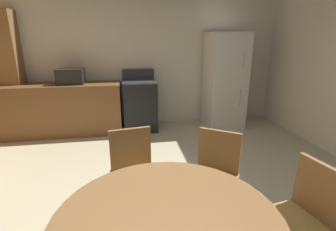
{
  "coord_description": "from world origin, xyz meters",
  "views": [
    {
      "loc": [
        -0.31,
        -1.91,
        1.64
      ],
      "look_at": [
        0.16,
        0.83,
        0.77
      ],
      "focal_mm": 26.26,
      "sensor_mm": 36.0,
      "label": 1
    }
  ],
  "objects_px": {
    "microwave": "(71,76)",
    "chair_northeast": "(215,173)",
    "chair_east": "(303,216)",
    "refrigerator": "(224,81)",
    "chair_north": "(134,171)",
    "oven_range": "(140,105)"
  },
  "relations": [
    {
      "from": "oven_range",
      "to": "refrigerator",
      "type": "bearing_deg",
      "value": -1.91
    },
    {
      "from": "refrigerator",
      "to": "chair_north",
      "type": "bearing_deg",
      "value": -127.04
    },
    {
      "from": "chair_northeast",
      "to": "chair_east",
      "type": "height_order",
      "value": "same"
    },
    {
      "from": "refrigerator",
      "to": "chair_northeast",
      "type": "height_order",
      "value": "refrigerator"
    },
    {
      "from": "microwave",
      "to": "chair_east",
      "type": "relative_size",
      "value": 0.51
    },
    {
      "from": "microwave",
      "to": "chair_northeast",
      "type": "height_order",
      "value": "microwave"
    },
    {
      "from": "chair_northeast",
      "to": "chair_east",
      "type": "distance_m",
      "value": 0.74
    },
    {
      "from": "oven_range",
      "to": "microwave",
      "type": "relative_size",
      "value": 2.5
    },
    {
      "from": "microwave",
      "to": "chair_east",
      "type": "height_order",
      "value": "microwave"
    },
    {
      "from": "refrigerator",
      "to": "chair_northeast",
      "type": "relative_size",
      "value": 2.02
    },
    {
      "from": "chair_northeast",
      "to": "chair_north",
      "type": "xyz_separation_m",
      "value": [
        -0.71,
        0.17,
        0.0
      ]
    },
    {
      "from": "oven_range",
      "to": "chair_north",
      "type": "height_order",
      "value": "oven_range"
    },
    {
      "from": "oven_range",
      "to": "chair_northeast",
      "type": "height_order",
      "value": "oven_range"
    },
    {
      "from": "microwave",
      "to": "chair_northeast",
      "type": "bearing_deg",
      "value": -57.32
    },
    {
      "from": "oven_range",
      "to": "microwave",
      "type": "distance_m",
      "value": 1.3
    },
    {
      "from": "microwave",
      "to": "chair_east",
      "type": "xyz_separation_m",
      "value": [
        2.07,
        -3.24,
        -0.53
      ]
    },
    {
      "from": "chair_north",
      "to": "chair_east",
      "type": "bearing_deg",
      "value": 45.37
    },
    {
      "from": "refrigerator",
      "to": "chair_east",
      "type": "distance_m",
      "value": 3.29
    },
    {
      "from": "chair_northeast",
      "to": "chair_east",
      "type": "xyz_separation_m",
      "value": [
        0.4,
        -0.63,
        0.0
      ]
    },
    {
      "from": "chair_north",
      "to": "chair_northeast",
      "type": "bearing_deg",
      "value": 67.91
    },
    {
      "from": "oven_range",
      "to": "refrigerator",
      "type": "xyz_separation_m",
      "value": [
        1.61,
        -0.05,
        0.41
      ]
    },
    {
      "from": "microwave",
      "to": "chair_north",
      "type": "distance_m",
      "value": 2.69
    }
  ]
}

